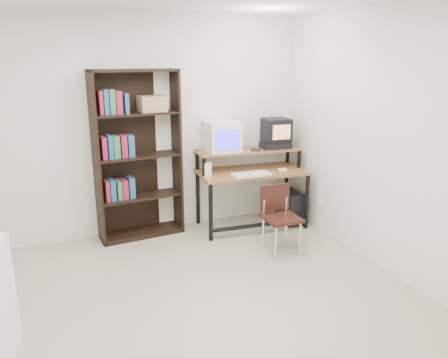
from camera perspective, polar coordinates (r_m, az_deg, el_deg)
name	(u,v)px	position (r m, az deg, el deg)	size (l,w,h in m)	color
floor	(200,310)	(3.95, -3.14, -16.75)	(4.00, 4.00, 0.01)	#B5AD95
back_wall	(144,127)	(5.33, -10.42, 6.70)	(4.00, 0.01, 2.60)	white
front_wall	(368,282)	(1.77, 18.31, -12.65)	(4.00, 0.01, 2.60)	white
right_wall	(397,145)	(4.47, 21.67, 4.12)	(0.01, 4.00, 2.60)	white
computer_desk	(251,173)	(5.50, 3.59, 0.83)	(1.38, 0.76, 0.98)	brown
crt_monitor	(222,137)	(5.40, -0.28, 5.56)	(0.41, 0.42, 0.38)	silver
vcr	(275,146)	(5.63, 6.71, 4.34)	(0.36, 0.26, 0.08)	black
crt_tv	(276,130)	(5.66, 6.84, 6.34)	(0.33, 0.34, 0.30)	black
cd_spindle	(256,150)	(5.45, 4.20, 3.86)	(0.12, 0.12, 0.05)	#26262B
keyboard	(251,175)	(5.27, 3.55, 0.56)	(0.47, 0.21, 0.04)	silver
mousepad	(282,172)	(5.50, 7.62, 0.96)	(0.22, 0.18, 0.01)	black
mouse	(282,170)	(5.51, 7.65, 1.19)	(0.10, 0.06, 0.03)	white
desk_speaker	(208,170)	(5.21, -2.11, 1.18)	(0.08, 0.07, 0.17)	silver
pc_tower	(289,206)	(5.82, 8.47, -3.53)	(0.20, 0.45, 0.42)	black
school_chair	(279,212)	(4.89, 7.22, -4.30)	(0.37, 0.37, 0.74)	black
bookshelf	(137,154)	(5.22, -11.34, 3.20)	(1.02, 0.42, 1.98)	black
wall_outlet	(320,207)	(5.58, 12.49, -3.62)	(0.02, 0.08, 0.12)	beige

